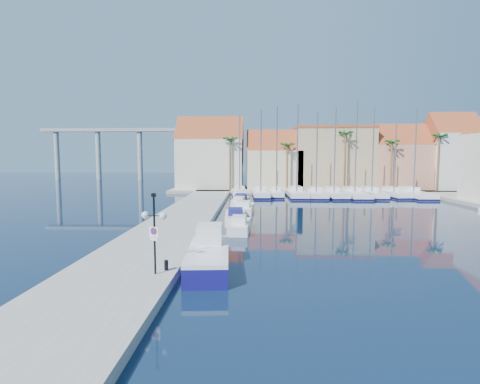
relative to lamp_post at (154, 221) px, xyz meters
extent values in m
plane|color=black|center=(7.00, 5.65, -3.18)|extent=(260.00, 260.00, 0.00)
cube|color=gray|center=(-2.00, 19.15, -2.93)|extent=(6.00, 77.00, 0.50)
cube|color=gray|center=(17.00, 53.65, -2.93)|extent=(54.00, 16.00, 0.50)
cylinder|color=black|center=(0.00, 0.00, -0.64)|extent=(0.10, 0.10, 4.08)
cylinder|color=black|center=(-0.24, 0.08, 0.28)|extent=(0.50, 0.20, 0.05)
cylinder|color=black|center=(0.25, -0.07, 0.28)|extent=(0.50, 0.20, 0.05)
sphere|color=white|center=(-0.49, 0.15, 0.28)|extent=(0.37, 0.37, 0.37)
sphere|color=white|center=(0.49, -0.14, 0.28)|extent=(0.37, 0.37, 0.37)
cube|color=black|center=(0.00, 0.00, 1.30)|extent=(0.25, 0.18, 0.16)
cube|color=white|center=(-0.02, -0.05, -0.54)|extent=(0.50, 0.18, 0.51)
cylinder|color=red|center=(-0.02, -0.08, -0.49)|extent=(0.34, 0.11, 0.35)
cylinder|color=#1933A5|center=(-0.03, -0.09, -0.49)|extent=(0.24, 0.08, 0.24)
cube|color=white|center=(-0.02, -0.05, -0.89)|extent=(0.40, 0.15, 0.14)
cylinder|color=black|center=(0.40, 0.66, -2.42)|extent=(0.21, 0.21, 0.52)
cube|color=navy|center=(2.39, 2.44, -2.67)|extent=(2.66, 6.85, 1.01)
cube|color=white|center=(2.39, 2.44, -2.06)|extent=(2.66, 6.85, 0.22)
cube|color=white|center=(2.30, 3.78, -1.44)|extent=(1.57, 1.88, 1.23)
cube|color=white|center=(3.78, 13.53, -2.78)|extent=(1.92, 5.29, 0.80)
cube|color=white|center=(3.76, 13.01, -2.08)|extent=(1.25, 1.88, 0.60)
cube|color=white|center=(3.22, 18.26, -2.78)|extent=(2.25, 6.23, 0.80)
cube|color=navy|center=(3.25, 17.64, -2.08)|extent=(1.47, 2.21, 0.60)
cube|color=white|center=(3.92, 24.43, -2.78)|extent=(2.36, 6.47, 0.80)
cube|color=white|center=(3.89, 23.79, -2.08)|extent=(1.54, 2.30, 0.60)
cube|color=white|center=(3.30, 29.13, -2.78)|extent=(2.21, 5.38, 0.80)
cube|color=white|center=(3.25, 28.61, -2.08)|extent=(1.36, 1.95, 0.60)
cube|color=white|center=(3.36, 32.67, -2.78)|extent=(2.50, 6.91, 0.80)
cube|color=navy|center=(3.33, 31.99, -2.08)|extent=(1.64, 2.46, 0.60)
cube|color=white|center=(3.31, 38.40, -2.78)|extent=(2.55, 7.46, 0.80)
cube|color=white|center=(3.33, 37.66, -2.08)|extent=(1.72, 2.63, 0.60)
cube|color=white|center=(2.84, 41.99, -2.68)|extent=(3.02, 9.08, 1.00)
cube|color=#100C3C|center=(2.84, 41.99, -3.00)|extent=(3.09, 9.14, 0.28)
cube|color=white|center=(2.77, 42.88, -1.88)|extent=(1.83, 2.80, 0.60)
cylinder|color=slate|center=(2.88, 41.54, 3.79)|extent=(0.20, 0.20, 11.94)
cube|color=white|center=(6.22, 41.54, -2.68)|extent=(2.80, 9.42, 1.00)
cube|color=#100C3C|center=(6.22, 41.54, -3.00)|extent=(2.86, 9.48, 0.28)
cube|color=white|center=(6.18, 42.47, -1.88)|extent=(1.81, 2.86, 0.60)
cylinder|color=slate|center=(6.24, 41.07, 4.17)|extent=(0.20, 0.20, 12.69)
cube|color=white|center=(8.75, 41.71, -2.68)|extent=(2.26, 8.19, 1.00)
cube|color=#100C3C|center=(8.75, 41.71, -3.00)|extent=(2.33, 8.25, 0.28)
cube|color=white|center=(8.76, 42.52, -1.88)|extent=(1.53, 2.47, 0.60)
cylinder|color=slate|center=(8.74, 41.30, 4.46)|extent=(0.20, 0.20, 13.27)
cube|color=white|center=(11.93, 41.69, -2.68)|extent=(2.88, 10.86, 1.00)
cube|color=#100C3C|center=(11.93, 41.69, -3.00)|extent=(2.94, 10.92, 0.28)
cube|color=white|center=(11.93, 42.77, -1.88)|extent=(1.99, 3.26, 0.60)
cylinder|color=slate|center=(11.94, 41.15, 4.64)|extent=(0.20, 0.20, 13.64)
cube|color=white|center=(14.95, 41.24, -2.68)|extent=(2.95, 10.17, 1.00)
cube|color=#100C3C|center=(14.95, 41.24, -3.00)|extent=(3.01, 10.23, 0.28)
cube|color=white|center=(14.98, 42.25, -1.88)|extent=(1.93, 3.08, 0.60)
cylinder|color=slate|center=(14.93, 40.74, 3.99)|extent=(0.20, 0.20, 12.33)
cube|color=white|center=(17.71, 41.28, -2.68)|extent=(3.07, 10.38, 1.00)
cube|color=#100C3C|center=(17.71, 41.28, -3.00)|extent=(3.13, 10.44, 0.28)
cube|color=white|center=(17.67, 42.30, -1.88)|extent=(1.99, 3.16, 0.60)
cylinder|color=slate|center=(17.73, 40.76, 4.35)|extent=(0.20, 0.20, 13.05)
cube|color=white|center=(20.96, 41.27, -2.68)|extent=(2.96, 11.25, 1.00)
cube|color=#100C3C|center=(20.96, 41.27, -3.00)|extent=(3.02, 11.31, 0.28)
cube|color=white|center=(20.97, 42.40, -1.88)|extent=(2.06, 3.38, 0.60)
cylinder|color=slate|center=(20.96, 40.71, 4.76)|extent=(0.20, 0.20, 13.89)
cube|color=white|center=(23.79, 41.76, -2.68)|extent=(3.42, 10.81, 1.00)
cube|color=#100C3C|center=(23.79, 41.76, -3.00)|extent=(3.48, 10.87, 0.28)
cube|color=white|center=(23.85, 42.82, -1.88)|extent=(2.13, 3.31, 0.60)
cylinder|color=slate|center=(23.75, 41.22, 4.39)|extent=(0.20, 0.20, 13.14)
cube|color=white|center=(27.21, 41.78, -2.68)|extent=(2.88, 9.18, 1.00)
cube|color=#100C3C|center=(27.21, 41.78, -3.00)|extent=(2.95, 9.24, 0.28)
cube|color=white|center=(27.16, 42.69, -1.88)|extent=(1.80, 2.81, 0.60)
cylinder|color=slate|center=(27.24, 41.33, 3.06)|extent=(0.20, 0.20, 10.48)
cube|color=white|center=(30.18, 41.65, -2.68)|extent=(3.19, 11.58, 1.00)
cube|color=#100C3C|center=(30.18, 41.65, -3.00)|extent=(3.25, 11.64, 0.28)
cube|color=white|center=(30.16, 42.80, -1.88)|extent=(2.16, 3.49, 0.60)
cylinder|color=slate|center=(30.19, 41.08, 4.22)|extent=(0.20, 0.20, 12.79)
cube|color=beige|center=(-3.00, 52.65, 1.82)|extent=(12.00, 9.00, 9.00)
cube|color=#984021|center=(-3.00, 52.65, 6.32)|extent=(12.30, 9.00, 9.00)
cube|color=beige|center=(9.00, 52.65, 0.82)|extent=(10.00, 8.00, 7.00)
cube|color=#984021|center=(9.00, 52.65, 4.32)|extent=(10.30, 8.00, 8.00)
cube|color=tan|center=(20.00, 53.65, 2.82)|extent=(14.00, 10.00, 11.00)
cube|color=#984021|center=(20.00, 53.65, 8.57)|extent=(14.20, 10.20, 0.50)
cube|color=tan|center=(32.00, 52.65, 1.32)|extent=(10.00, 8.00, 8.00)
cube|color=#984021|center=(32.00, 52.65, 5.32)|extent=(10.30, 8.00, 8.00)
cube|color=silver|center=(41.00, 51.65, 2.32)|extent=(8.00, 8.00, 10.00)
cube|color=#984021|center=(41.00, 51.65, 7.32)|extent=(8.30, 8.00, 8.00)
cylinder|color=brown|center=(1.00, 47.65, 1.82)|extent=(0.36, 0.36, 9.00)
sphere|color=#175019|center=(1.00, 47.65, 6.17)|extent=(2.60, 2.60, 2.60)
cylinder|color=brown|center=(11.00, 47.65, 1.32)|extent=(0.36, 0.36, 8.00)
sphere|color=#175019|center=(11.00, 47.65, 5.17)|extent=(2.60, 2.60, 2.60)
cylinder|color=brown|center=(21.00, 47.65, 2.32)|extent=(0.36, 0.36, 10.00)
sphere|color=#175019|center=(21.00, 47.65, 7.17)|extent=(2.60, 2.60, 2.60)
cylinder|color=brown|center=(29.00, 47.65, 1.57)|extent=(0.36, 0.36, 8.50)
sphere|color=#175019|center=(29.00, 47.65, 5.67)|extent=(2.60, 2.60, 2.60)
cylinder|color=brown|center=(37.00, 47.65, 2.07)|extent=(0.36, 0.36, 9.50)
sphere|color=#175019|center=(37.00, 47.65, 6.67)|extent=(2.60, 2.60, 2.60)
cube|color=#9E9E99|center=(-31.00, 87.65, 10.82)|extent=(48.00, 2.20, 0.90)
cylinder|color=#9E9E99|center=(-51.00, 87.65, 3.82)|extent=(1.40, 1.40, 14.00)
cylinder|color=#9E9E99|center=(-39.00, 87.65, 3.82)|extent=(1.40, 1.40, 14.00)
cylinder|color=#9E9E99|center=(-27.00, 87.65, 3.82)|extent=(1.40, 1.40, 14.00)
cylinder|color=#9E9E99|center=(-15.00, 87.65, 3.82)|extent=(1.40, 1.40, 14.00)
camera|label=1|loc=(4.83, -18.12, 3.15)|focal=28.00mm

